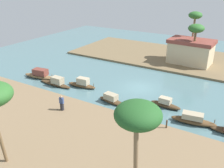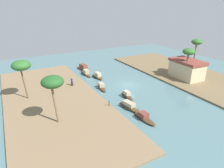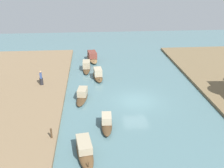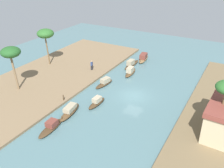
% 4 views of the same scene
% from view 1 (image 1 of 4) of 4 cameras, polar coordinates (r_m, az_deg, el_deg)
% --- Properties ---
extents(river_water, '(65.60, 65.60, 0.00)m').
position_cam_1_polar(river_water, '(32.06, 6.39, -0.83)').
color(river_water, slate).
rests_on(river_water, ground).
extents(riverbank_left, '(36.46, 14.69, 0.31)m').
position_cam_1_polar(riverbank_left, '(21.36, -10.93, -14.32)').
color(riverbank_left, '#846B4C').
rests_on(riverbank_left, ground).
extents(riverbank_right, '(36.46, 14.69, 0.31)m').
position_cam_1_polar(riverbank_right, '(44.89, 14.34, 5.93)').
color(riverbank_right, brown).
rests_on(riverbank_right, ground).
extents(sampan_with_tall_canopy, '(5.02, 1.94, 1.35)m').
position_cam_1_polar(sampan_with_tall_canopy, '(36.19, -16.34, 2.10)').
color(sampan_with_tall_canopy, brown).
rests_on(sampan_with_tall_canopy, river_water).
extents(sampan_foreground, '(3.46, 1.06, 1.13)m').
position_cam_1_polar(sampan_foreground, '(27.61, 12.25, -4.46)').
color(sampan_foreground, '#47331E').
rests_on(sampan_foreground, river_water).
extents(sampan_open_hull, '(5.15, 1.07, 1.24)m').
position_cam_1_polar(sampan_open_hull, '(33.13, -12.78, 0.36)').
color(sampan_open_hull, '#47331E').
rests_on(sampan_open_hull, river_water).
extents(sampan_near_left_bank, '(3.94, 1.49, 1.06)m').
position_cam_1_polar(sampan_near_left_bank, '(27.91, 0.03, -3.62)').
color(sampan_near_left_bank, '#47331E').
rests_on(sampan_near_left_bank, river_water).
extents(sampan_with_red_awning, '(4.08, 1.39, 1.29)m').
position_cam_1_polar(sampan_with_red_awning, '(32.08, -6.88, 0.07)').
color(sampan_with_red_awning, brown).
rests_on(sampan_with_red_awning, river_water).
extents(sampan_downstream_large, '(4.39, 1.71, 1.11)m').
position_cam_1_polar(sampan_downstream_large, '(25.35, 18.24, -7.82)').
color(sampan_downstream_large, brown).
rests_on(sampan_downstream_large, river_water).
extents(person_on_near_bank, '(0.47, 0.45, 1.63)m').
position_cam_1_polar(person_on_near_bank, '(26.20, -11.53, -4.57)').
color(person_on_near_bank, '#232328').
rests_on(person_on_near_bank, riverbank_left).
extents(mooring_post, '(0.14, 0.14, 0.82)m').
position_cam_1_polar(mooring_post, '(23.46, 12.51, -9.01)').
color(mooring_post, '#4C3823').
rests_on(mooring_post, riverbank_left).
extents(palm_tree_left_far, '(2.75, 2.75, 6.46)m').
position_cam_1_polar(palm_tree_left_far, '(14.04, 6.01, -7.49)').
color(palm_tree_left_far, '#7F6647').
rests_on(palm_tree_left_far, riverbank_left).
extents(palm_tree_right_tall, '(2.17, 2.17, 7.81)m').
position_cam_1_polar(palm_tree_right_tall, '(43.27, 18.64, 14.24)').
color(palm_tree_right_tall, '#7F6647').
rests_on(palm_tree_right_tall, riverbank_right).
extents(palm_tree_right_short, '(2.41, 2.41, 6.43)m').
position_cam_1_polar(palm_tree_right_short, '(39.96, 18.86, 11.75)').
color(palm_tree_right_short, brown).
rests_on(palm_tree_right_short, riverbank_right).
extents(riverside_building, '(7.04, 4.62, 3.84)m').
position_cam_1_polar(riverside_building, '(41.62, 17.70, 7.22)').
color(riverside_building, beige).
rests_on(riverside_building, riverbank_right).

